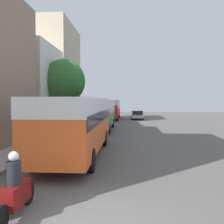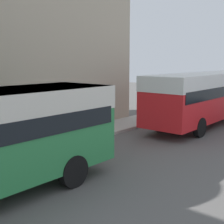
{
  "view_description": "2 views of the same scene",
  "coord_description": "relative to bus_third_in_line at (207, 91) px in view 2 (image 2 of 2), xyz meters",
  "views": [
    {
      "loc": [
        1.04,
        -5.36,
        2.99
      ],
      "look_at": [
        -0.6,
        20.53,
        1.79
      ],
      "focal_mm": 40.0,
      "sensor_mm": 36.0,
      "label": 1
    },
    {
      "loc": [
        6.12,
        16.41,
        3.82
      ],
      "look_at": [
        -0.92,
        24.63,
        2.02
      ],
      "focal_mm": 50.0,
      "sensor_mm": 36.0,
      "label": 2
    }
  ],
  "objects": [
    {
      "name": "bus_third_in_line",
      "position": [
        0.0,
        0.0,
        0.0
      ],
      "size": [
        2.59,
        10.85,
        3.07
      ],
      "color": "red",
      "rests_on": "ground_plane"
    },
    {
      "name": "building_end_row",
      "position": [
        -7.33,
        -6.6,
        4.48
      ],
      "size": [
        5.49,
        9.9,
        12.94
      ],
      "color": "#BCAD93",
      "rests_on": "ground_plane"
    },
    {
      "name": "pedestrian_near_curb",
      "position": [
        -3.77,
        7.98,
        -1.0
      ],
      "size": [
        0.39,
        0.39,
        1.66
      ],
      "color": "#232838",
      "rests_on": "sidewalk"
    }
  ]
}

